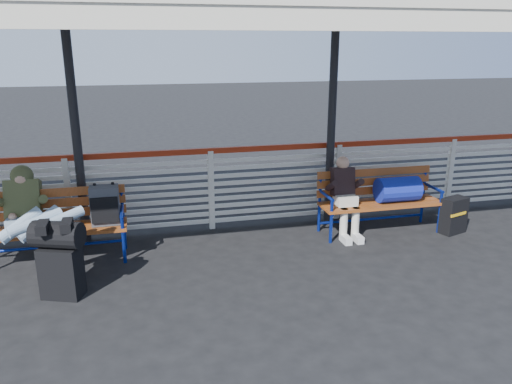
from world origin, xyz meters
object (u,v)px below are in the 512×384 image
object	(u,v)px
traveler_man	(34,217)
luggage_stack	(60,256)
companion_person	(345,196)
bench_left	(72,214)
bench_right	(389,192)
suitcase_side	(453,215)

from	to	relation	value
traveler_man	luggage_stack	bearing A→B (deg)	-63.30
luggage_stack	companion_person	distance (m)	3.89
bench_left	bench_right	bearing A→B (deg)	-0.26
luggage_stack	suitcase_side	bearing A→B (deg)	28.32
luggage_stack	traveler_man	bearing A→B (deg)	137.50
bench_right	luggage_stack	bearing A→B (deg)	-167.23
bench_right	bench_left	bearing A→B (deg)	179.74
suitcase_side	companion_person	bearing A→B (deg)	150.81
luggage_stack	companion_person	world-z (taller)	companion_person
companion_person	luggage_stack	bearing A→B (deg)	-165.02
bench_left	companion_person	bearing A→B (deg)	-0.34
bench_left	traveler_man	size ratio (longest dim) A/B	1.10
companion_person	suitcase_side	size ratio (longest dim) A/B	2.13
bench_left	suitcase_side	world-z (taller)	bench_left
bench_left	companion_person	xyz separation A→B (m)	(3.71, -0.02, -0.02)
traveler_man	suitcase_side	distance (m)	5.72
bench_right	companion_person	bearing A→B (deg)	-179.83
luggage_stack	bench_right	world-z (taller)	bench_right
companion_person	suitcase_side	world-z (taller)	companion_person
bench_left	suitcase_side	bearing A→B (deg)	-3.45
luggage_stack	companion_person	size ratio (longest dim) A/B	0.77
bench_left	traveler_man	xyz separation A→B (m)	(-0.38, -0.34, 0.11)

